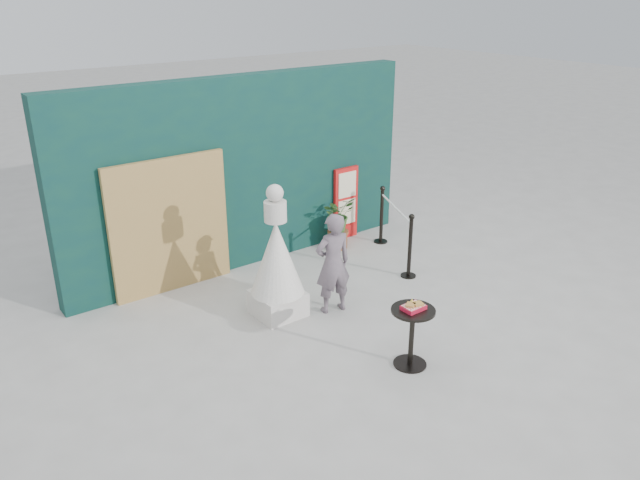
{
  "coord_description": "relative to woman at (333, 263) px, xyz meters",
  "views": [
    {
      "loc": [
        -4.74,
        -5.06,
        4.24
      ],
      "look_at": [
        0.0,
        1.2,
        1.0
      ],
      "focal_mm": 35.0,
      "sensor_mm": 36.0,
      "label": 1
    }
  ],
  "objects": [
    {
      "name": "ground",
      "position": [
        -0.05,
        -0.98,
        -0.72
      ],
      "size": [
        60.0,
        60.0,
        0.0
      ],
      "primitive_type": "plane",
      "color": "#ADAAA5",
      "rests_on": "ground"
    },
    {
      "name": "back_wall",
      "position": [
        -0.05,
        2.17,
        0.78
      ],
      "size": [
        6.0,
        0.3,
        3.0
      ],
      "primitive_type": "cube",
      "color": "#0A2C2D",
      "rests_on": "ground"
    },
    {
      "name": "bamboo_fence",
      "position": [
        -1.45,
        1.96,
        0.28
      ],
      "size": [
        1.8,
        0.08,
        2.0
      ],
      "primitive_type": "cube",
      "color": "tan",
      "rests_on": "ground"
    },
    {
      "name": "woman",
      "position": [
        0.0,
        0.0,
        0.0
      ],
      "size": [
        0.58,
        0.43,
        1.44
      ],
      "primitive_type": "imported",
      "rotation": [
        0.0,
        0.0,
        2.96
      ],
      "color": "slate",
      "rests_on": "ground"
    },
    {
      "name": "menu_board",
      "position": [
        1.85,
        1.98,
        -0.07
      ],
      "size": [
        0.5,
        0.07,
        1.3
      ],
      "color": "red",
      "rests_on": "ground"
    },
    {
      "name": "statue",
      "position": [
        -0.67,
        0.37,
        0.05
      ],
      "size": [
        0.73,
        0.73,
        1.87
      ],
      "color": "silver",
      "rests_on": "ground"
    },
    {
      "name": "cafe_table",
      "position": [
        -0.1,
        -1.62,
        -0.22
      ],
      "size": [
        0.52,
        0.52,
        0.75
      ],
      "color": "black",
      "rests_on": "ground"
    },
    {
      "name": "food_basket",
      "position": [
        -0.09,
        -1.62,
        0.07
      ],
      "size": [
        0.26,
        0.19,
        0.11
      ],
      "color": "red",
      "rests_on": "cafe_table"
    },
    {
      "name": "planter",
      "position": [
        1.45,
        1.69,
        -0.19
      ],
      "size": [
        0.54,
        0.47,
        0.92
      ],
      "color": "brown",
      "rests_on": "ground"
    },
    {
      "name": "stanchion_barrier",
      "position": [
        1.92,
        0.79,
        -0.22
      ],
      "size": [
        0.84,
        1.54,
        1.03
      ],
      "color": "black",
      "rests_on": "ground"
    }
  ]
}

